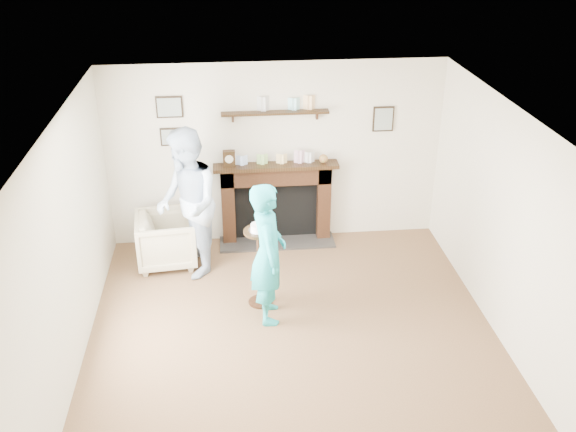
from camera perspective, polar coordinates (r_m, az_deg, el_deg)
The scene contains 6 objects.
ground at distance 7.10m, azimuth 0.62°, elevation -11.37°, with size 5.00×5.00×0.00m, color brown.
room_shell at distance 6.86m, azimuth 0.05°, elevation 3.01°, with size 4.54×5.02×2.52m.
armchair at distance 8.69m, azimuth -10.54°, elevation -4.07°, with size 0.74×0.76×0.69m, color tan.
man at distance 8.46m, azimuth -8.47°, elevation -4.78°, with size 0.93×0.73×1.92m, color silver.
woman at distance 7.54m, azimuth -1.70°, elevation -8.85°, with size 0.61×0.40×1.67m, color #1EAC96.
pedestal_table at distance 7.39m, azimuth -2.56°, elevation -3.25°, with size 0.35×0.35×1.12m.
Camera 1 is at (-0.63, -5.56, 4.38)m, focal length 40.00 mm.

